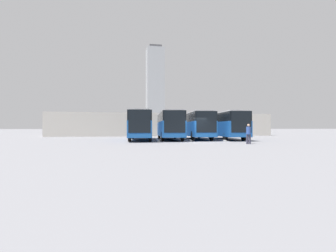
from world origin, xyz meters
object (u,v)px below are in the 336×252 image
at_px(bus_1, 196,125).
at_px(bus_3, 141,124).
at_px(bus_2, 170,124).
at_px(pedestrian, 248,133).
at_px(bus_0, 225,125).

relative_size(bus_1, bus_3, 1.00).
bearing_deg(bus_2, bus_1, -165.08).
bearing_deg(pedestrian, bus_1, 134.58).
relative_size(bus_3, pedestrian, 6.33).
bearing_deg(bus_3, bus_1, -167.42).
distance_m(bus_0, bus_3, 10.64).
bearing_deg(bus_2, bus_0, -176.05).
bearing_deg(pedestrian, bus_3, 168.37).
bearing_deg(pedestrian, bus_0, 113.92).
bearing_deg(bus_1, bus_3, 12.58).
distance_m(bus_1, bus_2, 3.59).
height_order(bus_2, pedestrian, bus_2).
height_order(bus_1, bus_2, same).
bearing_deg(bus_1, bus_0, 173.09).
bearing_deg(pedestrian, bus_2, 153.77).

